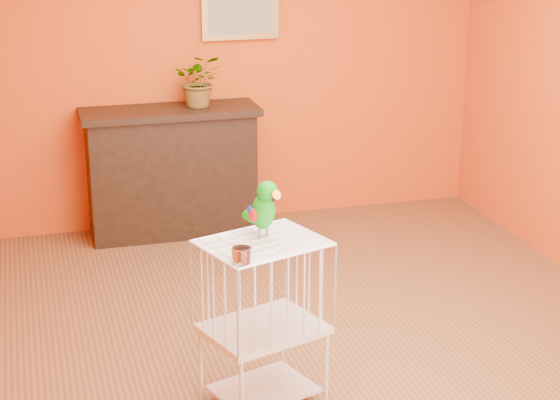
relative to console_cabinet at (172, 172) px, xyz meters
name	(u,v)px	position (x,y,z in m)	size (l,w,h in m)	color
ground	(326,330)	(0.62, -2.01, -0.51)	(4.50, 4.50, 0.00)	brown
room_shell	(330,81)	(0.62, -2.01, 1.07)	(4.50, 4.50, 4.50)	#C54412
console_cabinet	(172,172)	(0.00, 0.00, 0.00)	(1.38, 0.50, 1.02)	black
potted_plant	(200,87)	(0.24, -0.01, 0.67)	(0.37, 0.41, 0.32)	#26722D
framed_picture	(240,8)	(0.62, 0.21, 1.24)	(0.62, 0.04, 0.50)	#AA7D3D
birdcage	(263,321)	(0.03, -2.73, -0.04)	(0.71, 0.62, 0.92)	beige
feed_cup	(242,255)	(-0.14, -2.97, 0.45)	(0.10, 0.10, 0.07)	silver
parrot	(263,207)	(0.06, -2.65, 0.56)	(0.18, 0.27, 0.31)	#59544C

